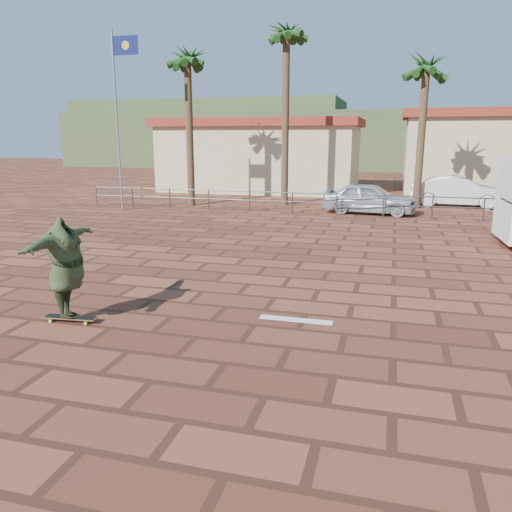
{
  "coord_description": "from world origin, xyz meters",
  "views": [
    {
      "loc": [
        2.33,
        -10.06,
        3.41
      ],
      "look_at": [
        -0.54,
        0.43,
        0.8
      ],
      "focal_mm": 35.0,
      "sensor_mm": 36.0,
      "label": 1
    }
  ],
  "objects_px": {
    "skateboarder": "(66,268)",
    "car_silver": "(370,198)",
    "longboard": "(70,318)",
    "car_white": "(458,192)"
  },
  "relations": [
    {
      "from": "car_silver",
      "to": "longboard",
      "type": "bearing_deg",
      "value": 169.55
    },
    {
      "from": "longboard",
      "to": "car_white",
      "type": "height_order",
      "value": "car_white"
    },
    {
      "from": "longboard",
      "to": "skateboarder",
      "type": "relative_size",
      "value": 0.45
    },
    {
      "from": "skateboarder",
      "to": "car_white",
      "type": "distance_m",
      "value": 20.9
    },
    {
      "from": "skateboarder",
      "to": "car_silver",
      "type": "xyz_separation_m",
      "value": [
        4.75,
        15.42,
        -0.35
      ]
    },
    {
      "from": "longboard",
      "to": "car_white",
      "type": "distance_m",
      "value": 20.91
    },
    {
      "from": "car_silver",
      "to": "car_white",
      "type": "xyz_separation_m",
      "value": [
        4.12,
        3.5,
        0.05
      ]
    },
    {
      "from": "skateboarder",
      "to": "car_silver",
      "type": "relative_size",
      "value": 0.57
    },
    {
      "from": "longboard",
      "to": "car_white",
      "type": "xyz_separation_m",
      "value": [
        8.87,
        18.92,
        0.67
      ]
    },
    {
      "from": "longboard",
      "to": "car_silver",
      "type": "bearing_deg",
      "value": 67.13
    }
  ]
}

